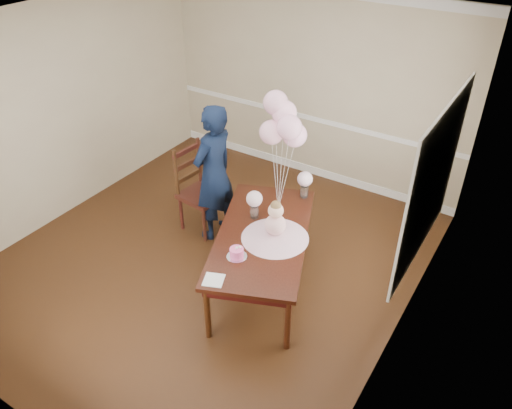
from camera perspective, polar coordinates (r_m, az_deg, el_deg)
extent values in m
cube|color=black|center=(6.04, -5.41, -6.32)|extent=(4.50, 5.00, 0.00)
cube|color=white|center=(4.77, -7.23, 19.29)|extent=(4.50, 5.00, 0.02)
cube|color=tan|center=(7.20, 6.33, 13.13)|extent=(4.50, 0.02, 2.70)
cube|color=tan|center=(6.78, -21.64, 9.58)|extent=(0.02, 5.00, 2.70)
cube|color=tan|center=(4.43, 17.55, -2.84)|extent=(0.02, 5.00, 2.70)
cube|color=white|center=(7.36, 6.08, 9.84)|extent=(4.50, 0.02, 0.07)
cube|color=white|center=(7.74, 5.71, 4.16)|extent=(4.50, 0.02, 0.12)
cube|color=silver|center=(4.74, 19.52, 2.29)|extent=(0.02, 1.66, 1.56)
cube|color=silver|center=(4.74, 19.32, 2.35)|extent=(0.01, 1.50, 1.40)
cube|color=black|center=(5.28, 0.75, -3.55)|extent=(1.56, 2.08, 0.05)
cube|color=black|center=(5.32, 0.75, -4.14)|extent=(1.44, 1.96, 0.09)
cylinder|color=black|center=(4.96, -5.59, -12.21)|extent=(0.08, 0.08, 0.65)
cylinder|color=black|center=(4.84, 3.63, -13.45)|extent=(0.08, 0.08, 0.65)
cylinder|color=black|center=(6.22, -1.47, -0.97)|extent=(0.08, 0.08, 0.65)
cylinder|color=black|center=(6.13, 5.71, -1.72)|extent=(0.08, 0.08, 0.65)
cone|color=#D89FB2|center=(5.18, 2.20, -3.41)|extent=(0.92, 0.92, 0.09)
sphere|color=pink|center=(5.11, 2.23, -2.33)|extent=(0.22, 0.22, 0.22)
sphere|color=beige|center=(5.00, 2.27, -0.70)|extent=(0.16, 0.16, 0.16)
sphere|color=brown|center=(4.97, 2.28, -0.17)|extent=(0.11, 0.11, 0.11)
cylinder|color=silver|center=(4.97, -2.21, -5.96)|extent=(0.27, 0.27, 0.01)
cylinder|color=#F84E9D|center=(4.93, -2.22, -5.51)|extent=(0.18, 0.18, 0.09)
sphere|color=white|center=(4.90, -2.24, -4.96)|extent=(0.03, 0.03, 0.03)
sphere|color=white|center=(4.91, -1.87, -4.87)|extent=(0.03, 0.03, 0.03)
cylinder|color=white|center=(5.46, -0.18, -0.81)|extent=(0.12, 0.12, 0.15)
sphere|color=beige|center=(5.37, -0.19, 0.66)|extent=(0.18, 0.18, 0.18)
cylinder|color=white|center=(5.83, 5.52, 1.52)|extent=(0.12, 0.12, 0.15)
sphere|color=white|center=(5.74, 5.61, 2.93)|extent=(0.18, 0.18, 0.18)
cube|color=white|center=(4.72, -4.86, -8.59)|extent=(0.24, 0.24, 0.01)
cylinder|color=silver|center=(5.66, 2.57, -0.27)|extent=(0.05, 0.05, 0.02)
sphere|color=#E6A3B7|center=(5.21, 1.81, 8.25)|extent=(0.26, 0.26, 0.26)
sphere|color=#F5AECE|center=(5.10, 3.83, 8.79)|extent=(0.26, 0.26, 0.26)
sphere|color=#FAB1CC|center=(5.20, 3.24, 10.44)|extent=(0.26, 0.26, 0.26)
sphere|color=#D798AF|center=(5.19, 2.26, 11.54)|extent=(0.26, 0.26, 0.26)
sphere|color=#FFB4D8|center=(5.27, 4.45, 7.92)|extent=(0.26, 0.26, 0.26)
cylinder|color=white|center=(5.45, 2.19, 3.18)|extent=(0.08, 0.04, 0.78)
cylinder|color=white|center=(5.40, 3.14, 3.38)|extent=(0.11, 0.01, 0.87)
cylinder|color=white|center=(5.44, 2.87, 4.21)|extent=(0.02, 0.09, 0.97)
cylinder|color=white|center=(5.43, 2.41, 4.73)|extent=(0.11, 0.06, 1.06)
cylinder|color=white|center=(5.48, 3.45, 3.05)|extent=(0.10, 0.11, 0.72)
cube|color=black|center=(6.27, -6.13, 1.11)|extent=(0.54, 0.54, 0.06)
cylinder|color=#36120E|center=(6.43, -8.53, -1.02)|extent=(0.05, 0.05, 0.48)
cylinder|color=black|center=(6.19, -5.93, -2.36)|extent=(0.05, 0.05, 0.48)
cylinder|color=#331C0E|center=(6.66, -6.05, 0.53)|extent=(0.05, 0.05, 0.48)
cylinder|color=#3E1610|center=(6.42, -3.45, -0.71)|extent=(0.05, 0.05, 0.48)
cylinder|color=#331C0E|center=(6.13, -9.13, 3.56)|extent=(0.05, 0.05, 0.63)
cylinder|color=#36170E|center=(6.37, -6.51, 5.02)|extent=(0.05, 0.05, 0.63)
cube|color=#371E0F|center=(6.31, -7.70, 3.25)|extent=(0.08, 0.45, 0.06)
cube|color=#39190F|center=(6.22, -7.83, 4.66)|extent=(0.08, 0.45, 0.06)
cube|color=#3A140F|center=(6.14, -7.96, 6.12)|extent=(0.08, 0.45, 0.06)
imported|color=black|center=(5.98, -4.85, 3.54)|extent=(0.47, 0.67, 1.74)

